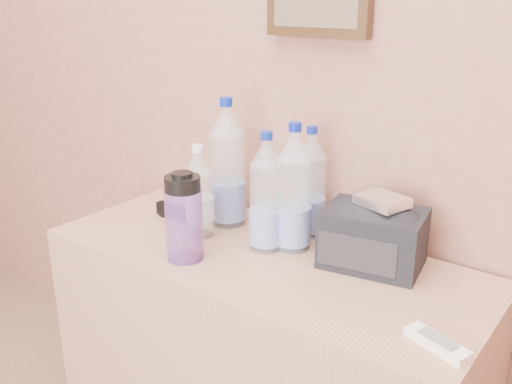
{
  "coord_description": "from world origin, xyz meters",
  "views": [
    {
      "loc": [
        0.67,
        0.64,
        1.39
      ],
      "look_at": [
        -0.13,
        1.71,
        0.92
      ],
      "focal_mm": 40.0,
      "sensor_mm": 36.0,
      "label": 1
    }
  ],
  "objects_px": {
    "pet_large_c": "(293,194)",
    "toiletry_bag": "(373,234)",
    "nalgene_bottle": "(184,217)",
    "ac_remote": "(437,343)",
    "sunglasses": "(175,212)",
    "foil_packet": "(382,201)",
    "pet_small": "(200,197)",
    "pet_large_b": "(310,188)",
    "pet_large_d": "(266,198)",
    "dresser": "(261,372)",
    "pet_large_a": "(227,170)"
  },
  "relations": [
    {
      "from": "pet_small",
      "to": "foil_packet",
      "type": "xyz_separation_m",
      "value": [
        0.49,
        0.12,
        0.06
      ]
    },
    {
      "from": "foil_packet",
      "to": "pet_large_d",
      "type": "bearing_deg",
      "value": -165.37
    },
    {
      "from": "pet_large_b",
      "to": "toiletry_bag",
      "type": "height_order",
      "value": "pet_large_b"
    },
    {
      "from": "pet_large_b",
      "to": "pet_large_d",
      "type": "height_order",
      "value": "pet_large_d"
    },
    {
      "from": "pet_large_d",
      "to": "toiletry_bag",
      "type": "relative_size",
      "value": 1.32
    },
    {
      "from": "dresser",
      "to": "sunglasses",
      "type": "relative_size",
      "value": 8.23
    },
    {
      "from": "pet_small",
      "to": "sunglasses",
      "type": "relative_size",
      "value": 1.83
    },
    {
      "from": "sunglasses",
      "to": "foil_packet",
      "type": "relative_size",
      "value": 1.3
    },
    {
      "from": "dresser",
      "to": "pet_small",
      "type": "height_order",
      "value": "pet_small"
    },
    {
      "from": "ac_remote",
      "to": "sunglasses",
      "type": "bearing_deg",
      "value": -172.8
    },
    {
      "from": "pet_small",
      "to": "ac_remote",
      "type": "bearing_deg",
      "value": -10.0
    },
    {
      "from": "pet_large_a",
      "to": "pet_small",
      "type": "height_order",
      "value": "pet_large_a"
    },
    {
      "from": "pet_large_d",
      "to": "foil_packet",
      "type": "xyz_separation_m",
      "value": [
        0.29,
        0.08,
        0.03
      ]
    },
    {
      "from": "pet_large_b",
      "to": "nalgene_bottle",
      "type": "distance_m",
      "value": 0.37
    },
    {
      "from": "pet_large_a",
      "to": "sunglasses",
      "type": "height_order",
      "value": "pet_large_a"
    },
    {
      "from": "pet_large_b",
      "to": "ac_remote",
      "type": "bearing_deg",
      "value": -33.07
    },
    {
      "from": "pet_large_a",
      "to": "ac_remote",
      "type": "xyz_separation_m",
      "value": [
        0.73,
        -0.24,
        -0.16
      ]
    },
    {
      "from": "pet_large_b",
      "to": "sunglasses",
      "type": "height_order",
      "value": "pet_large_b"
    },
    {
      "from": "toiletry_bag",
      "to": "foil_packet",
      "type": "relative_size",
      "value": 2.19
    },
    {
      "from": "pet_large_b",
      "to": "nalgene_bottle",
      "type": "xyz_separation_m",
      "value": [
        -0.17,
        -0.32,
        -0.02
      ]
    },
    {
      "from": "dresser",
      "to": "pet_small",
      "type": "relative_size",
      "value": 4.5
    },
    {
      "from": "toiletry_bag",
      "to": "foil_packet",
      "type": "xyz_separation_m",
      "value": [
        0.02,
        -0.0,
        0.09
      ]
    },
    {
      "from": "pet_small",
      "to": "nalgene_bottle",
      "type": "xyz_separation_m",
      "value": [
        0.07,
        -0.13,
        -0.0
      ]
    },
    {
      "from": "pet_large_c",
      "to": "pet_large_d",
      "type": "distance_m",
      "value": 0.07
    },
    {
      "from": "pet_large_b",
      "to": "foil_packet",
      "type": "bearing_deg",
      "value": -16.16
    },
    {
      "from": "pet_large_d",
      "to": "sunglasses",
      "type": "height_order",
      "value": "pet_large_d"
    },
    {
      "from": "pet_large_c",
      "to": "toiletry_bag",
      "type": "bearing_deg",
      "value": 9.19
    },
    {
      "from": "pet_small",
      "to": "toiletry_bag",
      "type": "bearing_deg",
      "value": 14.52
    },
    {
      "from": "ac_remote",
      "to": "toiletry_bag",
      "type": "bearing_deg",
      "value": 154.95
    },
    {
      "from": "pet_large_d",
      "to": "sunglasses",
      "type": "xyz_separation_m",
      "value": [
        -0.35,
        0.01,
        -0.12
      ]
    },
    {
      "from": "dresser",
      "to": "toiletry_bag",
      "type": "distance_m",
      "value": 0.53
    },
    {
      "from": "sunglasses",
      "to": "ac_remote",
      "type": "xyz_separation_m",
      "value": [
        0.88,
        -0.18,
        -0.01
      ]
    },
    {
      "from": "pet_large_c",
      "to": "toiletry_bag",
      "type": "xyz_separation_m",
      "value": [
        0.22,
        0.03,
        -0.07
      ]
    },
    {
      "from": "pet_large_c",
      "to": "pet_large_b",
      "type": "bearing_deg",
      "value": 96.75
    },
    {
      "from": "dresser",
      "to": "pet_large_b",
      "type": "relative_size",
      "value": 3.78
    },
    {
      "from": "pet_large_b",
      "to": "pet_small",
      "type": "height_order",
      "value": "pet_large_b"
    },
    {
      "from": "sunglasses",
      "to": "foil_packet",
      "type": "distance_m",
      "value": 0.66
    },
    {
      "from": "sunglasses",
      "to": "ac_remote",
      "type": "bearing_deg",
      "value": -11.89
    },
    {
      "from": "nalgene_bottle",
      "to": "pet_large_c",
      "type": "bearing_deg",
      "value": 50.16
    },
    {
      "from": "dresser",
      "to": "ac_remote",
      "type": "height_order",
      "value": "ac_remote"
    },
    {
      "from": "pet_large_a",
      "to": "sunglasses",
      "type": "bearing_deg",
      "value": -157.08
    },
    {
      "from": "pet_large_b",
      "to": "pet_large_c",
      "type": "xyz_separation_m",
      "value": [
        0.01,
        -0.1,
        0.01
      ]
    },
    {
      "from": "pet_large_d",
      "to": "pet_large_a",
      "type": "bearing_deg",
      "value": 159.26
    },
    {
      "from": "pet_large_c",
      "to": "pet_large_d",
      "type": "relative_size",
      "value": 1.07
    },
    {
      "from": "nalgene_bottle",
      "to": "dresser",
      "type": "bearing_deg",
      "value": 43.36
    },
    {
      "from": "dresser",
      "to": "foil_packet",
      "type": "relative_size",
      "value": 10.7
    },
    {
      "from": "pet_large_a",
      "to": "pet_small",
      "type": "bearing_deg",
      "value": -92.42
    },
    {
      "from": "pet_large_a",
      "to": "toiletry_bag",
      "type": "xyz_separation_m",
      "value": [
        0.46,
        0.01,
        -0.08
      ]
    },
    {
      "from": "nalgene_bottle",
      "to": "foil_packet",
      "type": "bearing_deg",
      "value": 31.21
    },
    {
      "from": "dresser",
      "to": "nalgene_bottle",
      "type": "xyz_separation_m",
      "value": [
        -0.14,
        -0.14,
        0.48
      ]
    }
  ]
}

